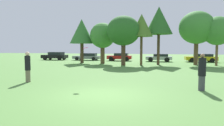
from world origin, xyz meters
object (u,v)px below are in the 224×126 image
(parked_car_grey, at_px, (87,57))
(tree_0, at_px, (82,32))
(tree_4, at_px, (159,21))
(parked_car_black, at_px, (55,56))
(parked_car_silver, at_px, (159,57))
(person_thrower, at_px, (28,67))
(tree_5, at_px, (197,28))
(tree_2, at_px, (123,31))
(person_catcher, at_px, (202,72))
(tree_6, at_px, (217,31))
(tree_1, at_px, (103,36))
(tree_3, at_px, (142,26))
(parked_car_red, at_px, (120,57))
(parked_car_yellow, at_px, (201,58))
(frisbee, at_px, (85,48))

(parked_car_grey, bearing_deg, tree_0, 101.49)
(tree_4, relative_size, parked_car_grey, 1.51)
(tree_4, relative_size, parked_car_black, 1.62)
(tree_0, height_order, parked_car_silver, tree_0)
(person_thrower, bearing_deg, tree_5, 53.48)
(tree_2, bearing_deg, person_catcher, -63.48)
(tree_0, relative_size, tree_2, 1.02)
(tree_6, height_order, parked_car_black, tree_6)
(person_catcher, bearing_deg, tree_1, -57.23)
(parked_car_silver, bearing_deg, tree_3, 72.01)
(tree_0, height_order, parked_car_red, tree_0)
(parked_car_black, xyz_separation_m, parked_car_grey, (5.80, 0.43, -0.09))
(tree_1, distance_m, parked_car_red, 6.84)
(tree_2, distance_m, parked_car_silver, 9.34)
(person_catcher, bearing_deg, parked_car_grey, -56.08)
(person_catcher, bearing_deg, person_thrower, -0.00)
(parked_car_silver, bearing_deg, parked_car_yellow, -177.90)
(frisbee, height_order, tree_2, tree_2)
(person_thrower, xyz_separation_m, parked_car_silver, (7.17, 20.85, -0.31))
(parked_car_yellow, bearing_deg, person_thrower, 54.98)
(parked_car_red, xyz_separation_m, parked_car_silver, (6.12, -0.35, -0.04))
(frisbee, distance_m, parked_car_grey, 22.93)
(person_thrower, bearing_deg, parked_car_black, 116.38)
(tree_2, bearing_deg, frisbee, -87.76)
(tree_3, xyz_separation_m, tree_4, (1.93, 1.49, 0.69))
(person_thrower, height_order, frisbee, frisbee)
(parked_car_grey, relative_size, parked_car_red, 1.18)
(person_thrower, bearing_deg, parked_car_grey, 102.09)
(tree_3, relative_size, parked_car_grey, 1.30)
(tree_2, xyz_separation_m, tree_3, (2.06, 0.54, 0.64))
(person_thrower, xyz_separation_m, tree_2, (3.24, 13.10, 3.10))
(tree_0, bearing_deg, parked_car_red, 55.69)
(tree_6, distance_m, parked_car_silver, 9.28)
(tree_4, bearing_deg, parked_car_black, 161.91)
(tree_3, bearing_deg, tree_1, 164.37)
(tree_3, relative_size, parked_car_black, 1.38)
(tree_4, bearing_deg, tree_2, -152.99)
(person_catcher, distance_m, tree_5, 16.25)
(parked_car_yellow, bearing_deg, tree_1, 22.22)
(tree_6, xyz_separation_m, parked_car_red, (-12.79, 5.85, -3.34))
(parked_car_silver, bearing_deg, person_catcher, 93.69)
(tree_2, bearing_deg, tree_3, 14.75)
(frisbee, distance_m, parked_car_black, 25.25)
(parked_car_black, distance_m, parked_car_yellow, 23.57)
(parked_car_black, distance_m, parked_car_grey, 5.82)
(person_thrower, distance_m, tree_1, 15.35)
(frisbee, relative_size, tree_3, 0.04)
(tree_4, distance_m, parked_car_grey, 14.16)
(tree_4, distance_m, parked_car_red, 9.85)
(tree_6, bearing_deg, person_catcher, -104.85)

